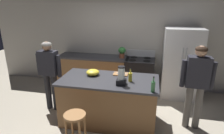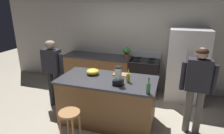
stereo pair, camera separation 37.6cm
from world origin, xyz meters
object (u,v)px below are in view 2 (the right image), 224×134
at_px(person_by_sink_right, 197,84).
at_px(bottle_olive_oil, 148,88).
at_px(cutting_board, 120,74).
at_px(refrigerator, 186,66).
at_px(chef_knife, 121,74).
at_px(stove_range, 144,77).
at_px(mixing_bowl, 93,72).
at_px(person_by_island_left, 52,68).
at_px(bottle_soda, 128,77).
at_px(blender_appliance, 118,77).
at_px(bar_stool, 70,119).
at_px(potted_plant, 127,52).
at_px(kitchen_island, 107,100).

height_order(person_by_sink_right, bottle_olive_oil, person_by_sink_right).
relative_size(bottle_olive_oil, cutting_board, 0.92).
height_order(refrigerator, chef_knife, refrigerator).
bearing_deg(refrigerator, stove_range, 178.62).
bearing_deg(mixing_bowl, person_by_island_left, 175.76).
xyz_separation_m(stove_range, mixing_bowl, (-0.87, -1.38, 0.52)).
distance_m(stove_range, person_by_sink_right, 1.85).
height_order(person_by_island_left, bottle_soda, person_by_island_left).
distance_m(refrigerator, blender_appliance, 2.12).
height_order(person_by_island_left, bar_stool, person_by_island_left).
height_order(potted_plant, blender_appliance, blender_appliance).
distance_m(kitchen_island, refrigerator, 2.18).
bearing_deg(bottle_soda, person_by_sink_right, 8.13).
relative_size(person_by_sink_right, mixing_bowl, 6.23).
bearing_deg(mixing_bowl, potted_plant, 75.01).
height_order(refrigerator, cutting_board, refrigerator).
distance_m(bar_stool, bottle_soda, 1.27).
height_order(kitchen_island, bar_stool, kitchen_island).
xyz_separation_m(blender_appliance, chef_knife, (-0.07, 0.50, -0.12)).
relative_size(potted_plant, bottle_olive_oil, 1.09).
xyz_separation_m(kitchen_island, chef_knife, (0.21, 0.29, 0.49)).
bearing_deg(chef_knife, refrigerator, 42.81).
height_order(stove_range, cutting_board, stove_range).
bearing_deg(refrigerator, cutting_board, -137.94).
height_order(bar_stool, mixing_bowl, mixing_bowl).
relative_size(kitchen_island, blender_appliance, 5.51).
bearing_deg(bottle_olive_oil, bar_stool, -159.33).
relative_size(stove_range, chef_knife, 5.11).
distance_m(bottle_olive_oil, cutting_board, 0.96).
bearing_deg(cutting_board, chef_knife, 0.00).
bearing_deg(potted_plant, bottle_olive_oil, -66.74).
bearing_deg(potted_plant, bar_stool, -98.95).
bearing_deg(bottle_olive_oil, stove_range, 100.19).
bearing_deg(bar_stool, blender_appliance, 45.03).
bearing_deg(person_by_sink_right, mixing_bowl, -179.83).
relative_size(kitchen_island, person_by_sink_right, 1.16).
xyz_separation_m(person_by_sink_right, blender_appliance, (-1.35, -0.35, 0.09)).
distance_m(person_by_sink_right, bottle_soda, 1.22).
height_order(stove_range, bar_stool, stove_range).
bearing_deg(person_by_sink_right, refrigerator, 94.62).
bearing_deg(stove_range, bottle_olive_oil, -79.81).
height_order(refrigerator, stove_range, refrigerator).
height_order(kitchen_island, cutting_board, cutting_board).
height_order(stove_range, chef_knife, stove_range).
bearing_deg(person_by_sink_right, person_by_island_left, 178.67).
xyz_separation_m(person_by_island_left, person_by_sink_right, (3.03, -0.07, 0.04)).
height_order(person_by_sink_right, potted_plant, person_by_sink_right).
xyz_separation_m(stove_range, bottle_soda, (-0.08, -1.55, 0.55)).
bearing_deg(bar_stool, bottle_olive_oil, 20.67).
xyz_separation_m(kitchen_island, mixing_bowl, (-0.37, 0.14, 0.53)).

